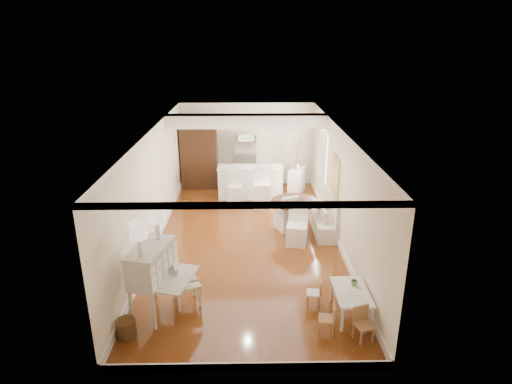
{
  "coord_description": "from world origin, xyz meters",
  "views": [
    {
      "loc": [
        0.05,
        -9.69,
        4.83
      ],
      "look_at": [
        0.23,
        0.3,
        1.2
      ],
      "focal_mm": 30.0,
      "sensor_mm": 36.0,
      "label": 1
    }
  ],
  "objects_px": {
    "kids_chair_c": "(364,325)",
    "fridge": "(256,161)",
    "slip_chair_far": "(286,212)",
    "pantry_cabinet": "(199,154)",
    "wicker_basket": "(126,329)",
    "sideboard": "(297,180)",
    "kids_table": "(351,303)",
    "bar_stool_left": "(235,190)",
    "secretary_bureau": "(153,280)",
    "kids_chair_a": "(327,318)",
    "gustavian_armchair": "(186,283)",
    "bar_stool_right": "(262,188)",
    "slip_chair_near": "(297,225)",
    "breakfast_counter": "(250,182)",
    "kids_chair_b": "(314,293)",
    "dining_table": "(294,215)"
  },
  "relations": [
    {
      "from": "sideboard",
      "to": "breakfast_counter",
      "type": "bearing_deg",
      "value": -138.88
    },
    {
      "from": "kids_chair_b",
      "to": "slip_chair_far",
      "type": "relative_size",
      "value": 0.56
    },
    {
      "from": "dining_table",
      "to": "pantry_cabinet",
      "type": "height_order",
      "value": "pantry_cabinet"
    },
    {
      "from": "kids_chair_c",
      "to": "slip_chair_far",
      "type": "relative_size",
      "value": 0.62
    },
    {
      "from": "dining_table",
      "to": "slip_chair_far",
      "type": "relative_size",
      "value": 1.23
    },
    {
      "from": "dining_table",
      "to": "fridge",
      "type": "distance_m",
      "value": 3.66
    },
    {
      "from": "slip_chair_near",
      "to": "fridge",
      "type": "relative_size",
      "value": 0.57
    },
    {
      "from": "secretary_bureau",
      "to": "pantry_cabinet",
      "type": "distance_m",
      "value": 7.12
    },
    {
      "from": "kids_chair_b",
      "to": "secretary_bureau",
      "type": "bearing_deg",
      "value": -82.01
    },
    {
      "from": "secretary_bureau",
      "to": "kids_chair_a",
      "type": "xyz_separation_m",
      "value": [
        3.07,
        -0.64,
        -0.4
      ]
    },
    {
      "from": "dining_table",
      "to": "bar_stool_left",
      "type": "xyz_separation_m",
      "value": [
        -1.61,
        1.72,
        0.1
      ]
    },
    {
      "from": "slip_chair_far",
      "to": "pantry_cabinet",
      "type": "distance_m",
      "value": 4.42
    },
    {
      "from": "kids_chair_c",
      "to": "fridge",
      "type": "bearing_deg",
      "value": 82.88
    },
    {
      "from": "dining_table",
      "to": "slip_chair_near",
      "type": "bearing_deg",
      "value": -90.81
    },
    {
      "from": "kids_chair_a",
      "to": "breakfast_counter",
      "type": "relative_size",
      "value": 0.27
    },
    {
      "from": "kids_table",
      "to": "gustavian_armchair",
      "type": "bearing_deg",
      "value": 172.19
    },
    {
      "from": "kids_chair_b",
      "to": "kids_chair_a",
      "type": "bearing_deg",
      "value": 12.57
    },
    {
      "from": "kids_chair_c",
      "to": "dining_table",
      "type": "distance_m",
      "value": 4.48
    },
    {
      "from": "kids_table",
      "to": "bar_stool_left",
      "type": "relative_size",
      "value": 0.99
    },
    {
      "from": "breakfast_counter",
      "to": "fridge",
      "type": "xyz_separation_m",
      "value": [
        0.2,
        1.05,
        0.39
      ]
    },
    {
      "from": "kids_chair_c",
      "to": "slip_chair_near",
      "type": "distance_m",
      "value": 3.67
    },
    {
      "from": "fridge",
      "to": "bar_stool_right",
      "type": "bearing_deg",
      "value": -85.49
    },
    {
      "from": "kids_table",
      "to": "sideboard",
      "type": "xyz_separation_m",
      "value": [
        -0.28,
        6.68,
        0.14
      ]
    },
    {
      "from": "slip_chair_far",
      "to": "sideboard",
      "type": "bearing_deg",
      "value": -126.84
    },
    {
      "from": "wicker_basket",
      "to": "breakfast_counter",
      "type": "xyz_separation_m",
      "value": [
        2.15,
        6.73,
        0.35
      ]
    },
    {
      "from": "bar_stool_left",
      "to": "kids_table",
      "type": "bearing_deg",
      "value": -63.17
    },
    {
      "from": "slip_chair_near",
      "to": "breakfast_counter",
      "type": "distance_m",
      "value": 3.47
    },
    {
      "from": "wicker_basket",
      "to": "bar_stool_right",
      "type": "xyz_separation_m",
      "value": [
        2.5,
        5.9,
        0.43
      ]
    },
    {
      "from": "kids_chair_b",
      "to": "pantry_cabinet",
      "type": "distance_m",
      "value": 7.56
    },
    {
      "from": "gustavian_armchair",
      "to": "pantry_cabinet",
      "type": "bearing_deg",
      "value": -19.31
    },
    {
      "from": "slip_chair_near",
      "to": "kids_table",
      "type": "bearing_deg",
      "value": -64.16
    },
    {
      "from": "kids_chair_a",
      "to": "fridge",
      "type": "height_order",
      "value": "fridge"
    },
    {
      "from": "kids_chair_b",
      "to": "breakfast_counter",
      "type": "relative_size",
      "value": 0.27
    },
    {
      "from": "kids_chair_b",
      "to": "slip_chair_near",
      "type": "bearing_deg",
      "value": -174.16
    },
    {
      "from": "secretary_bureau",
      "to": "dining_table",
      "type": "relative_size",
      "value": 1.12
    },
    {
      "from": "slip_chair_far",
      "to": "fridge",
      "type": "distance_m",
      "value": 3.56
    },
    {
      "from": "slip_chair_near",
      "to": "secretary_bureau",
      "type": "bearing_deg",
      "value": -124.21
    },
    {
      "from": "bar_stool_right",
      "to": "breakfast_counter",
      "type": "bearing_deg",
      "value": 116.51
    },
    {
      "from": "secretary_bureau",
      "to": "bar_stool_left",
      "type": "distance_m",
      "value": 5.45
    },
    {
      "from": "gustavian_armchair",
      "to": "kids_chair_b",
      "type": "relative_size",
      "value": 1.62
    },
    {
      "from": "sideboard",
      "to": "slip_chair_far",
      "type": "bearing_deg",
      "value": -78.37
    },
    {
      "from": "kids_chair_a",
      "to": "pantry_cabinet",
      "type": "height_order",
      "value": "pantry_cabinet"
    },
    {
      "from": "slip_chair_near",
      "to": "fridge",
      "type": "bearing_deg",
      "value": 114.74
    },
    {
      "from": "gustavian_armchair",
      "to": "bar_stool_right",
      "type": "distance_m",
      "value": 5.19
    },
    {
      "from": "kids_chair_c",
      "to": "pantry_cabinet",
      "type": "height_order",
      "value": "pantry_cabinet"
    },
    {
      "from": "wicker_basket",
      "to": "sideboard",
      "type": "bearing_deg",
      "value": 63.05
    },
    {
      "from": "fridge",
      "to": "wicker_basket",
      "type": "bearing_deg",
      "value": -106.81
    },
    {
      "from": "kids_chair_c",
      "to": "slip_chair_far",
      "type": "distance_m",
      "value": 4.56
    },
    {
      "from": "kids_table",
      "to": "kids_chair_b",
      "type": "bearing_deg",
      "value": 153.51
    },
    {
      "from": "slip_chair_near",
      "to": "slip_chair_far",
      "type": "distance_m",
      "value": 0.9
    }
  ]
}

